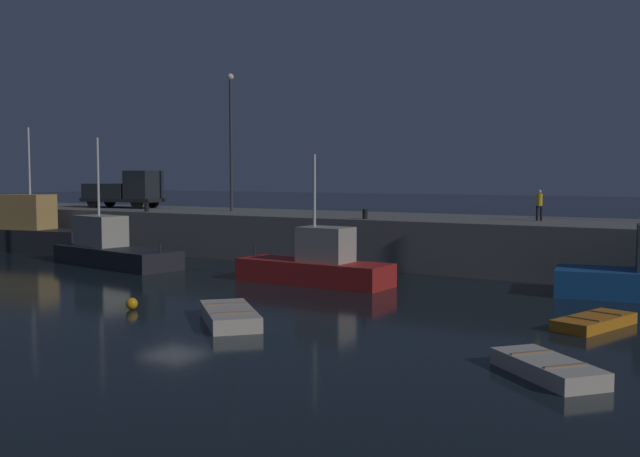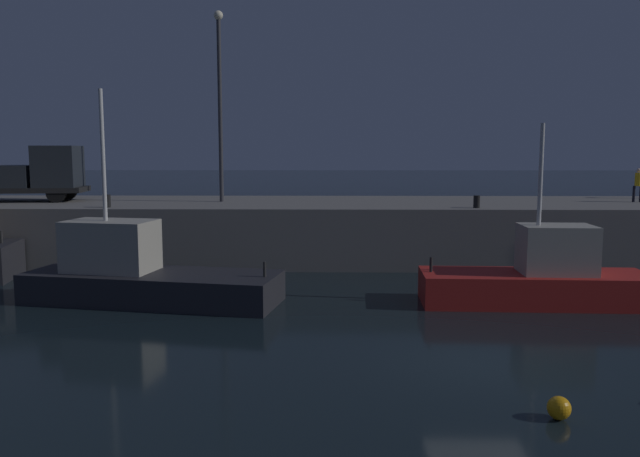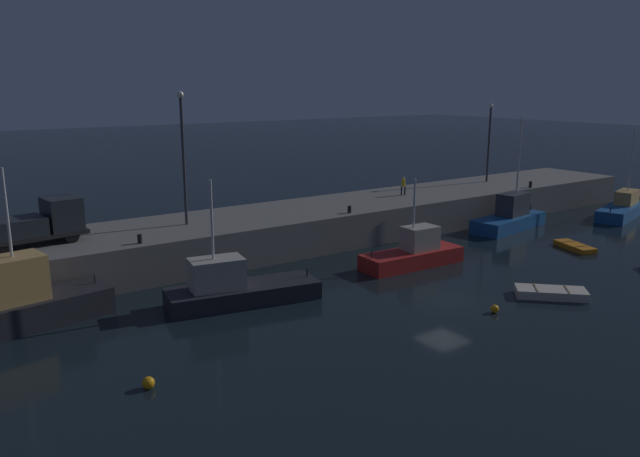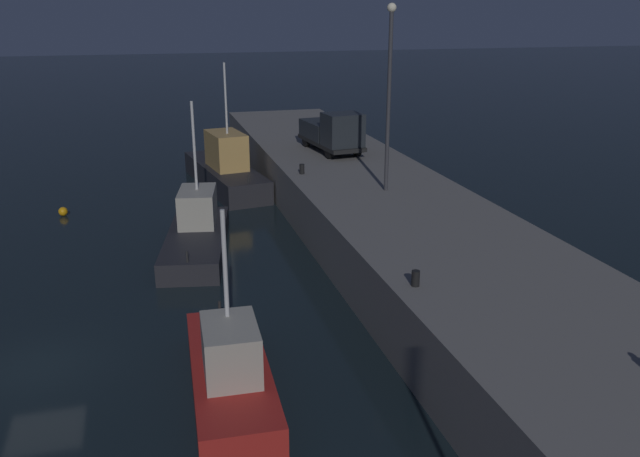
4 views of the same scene
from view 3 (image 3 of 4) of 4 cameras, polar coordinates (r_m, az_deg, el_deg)
name	(u,v)px [view 3 (image 3 of 4)]	position (r m, az deg, el deg)	size (l,w,h in m)	color
ground_plane	(444,299)	(36.77, 11.33, -6.40)	(320.00, 320.00, 0.00)	black
pier_quay	(297,227)	(48.14, -2.15, 0.17)	(74.06, 8.27, 2.68)	slate
fishing_trawler_red	(623,208)	(64.58, 26.04, 1.70)	(8.65, 4.55, 8.13)	#195193
fishing_boat_blue	(2,308)	(34.95, -27.20, -6.55)	(11.18, 4.56, 8.22)	#232328
fishing_boat_white	(414,253)	(42.87, 8.61, -2.25)	(7.59, 2.60, 6.02)	red
fishing_boat_orange	(510,217)	(55.56, 17.04, 1.00)	(8.45, 3.94, 9.47)	#195193
fishing_trawler_green	(236,288)	(35.49, -7.70, -5.45)	(8.95, 4.23, 7.18)	#232328
dinghy_orange_near	(575,246)	(50.57, 22.36, -1.54)	(2.30, 3.64, 0.41)	orange
dinghy_red_small	(551,293)	(38.80, 20.44, -5.56)	(3.96, 3.91, 0.55)	beige
mooring_buoy_near	(495,309)	(35.27, 15.75, -7.12)	(0.45, 0.45, 0.45)	orange
mooring_buoy_mid	(148,383)	(26.99, -15.49, -13.50)	(0.52, 0.52, 0.52)	orange
lamp_post_west	(183,149)	(42.98, -12.47, 7.14)	(0.44, 0.44, 9.00)	#38383D
lamp_post_east	(489,136)	(63.42, 15.28, 8.18)	(0.44, 0.44, 7.61)	#38383D
utility_truck	(37,224)	(40.92, -24.55, 0.41)	(6.33, 2.95, 2.70)	black
dockworker	(403,185)	(54.46, 7.67, 4.01)	(0.41, 0.41, 1.62)	black
bollard_west	(349,209)	(46.63, 2.72, 1.76)	(0.28, 0.28, 0.54)	black
bollard_central	(140,239)	(39.24, -16.23, -0.92)	(0.28, 0.28, 0.56)	black
bollard_east	(530,184)	(61.29, 18.76, 3.85)	(0.28, 0.28, 0.59)	black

